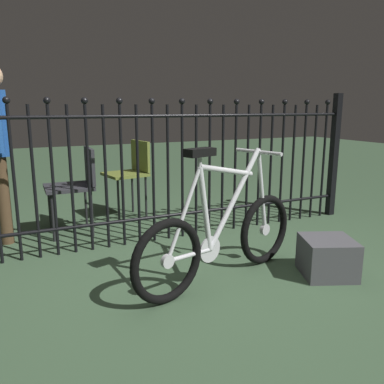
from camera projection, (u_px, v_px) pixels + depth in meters
The scene contains 6 objects.
ground_plane at pixel (202, 273), 2.84m from camera, with size 20.00×20.00×0.00m, color #3C563B.
iron_fence at pixel (157, 168), 3.41m from camera, with size 4.08×0.07×1.32m.
bicycle at pixel (222, 236), 2.66m from camera, with size 1.43×0.54×0.93m.
chair_charcoal at pixel (77, 181), 3.65m from camera, with size 0.44×0.43×0.81m.
chair_olive at pixel (131, 170), 4.20m from camera, with size 0.46×0.46×0.82m.
display_crate at pixel (327, 257), 2.78m from camera, with size 0.35×0.35×0.27m, color #4C4C51.
Camera 1 is at (-1.19, -2.37, 1.18)m, focal length 36.68 mm.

